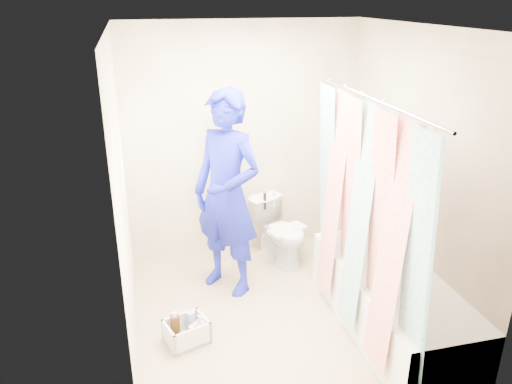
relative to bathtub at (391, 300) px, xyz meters
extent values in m
plane|color=tan|center=(-0.85, 0.43, -0.27)|extent=(2.60, 2.60, 0.00)
cube|color=white|center=(-0.85, 0.43, 2.13)|extent=(2.40, 2.60, 0.02)
cube|color=beige|center=(-0.85, 1.73, 0.93)|extent=(2.40, 0.02, 2.40)
cube|color=beige|center=(-0.85, -0.88, 0.93)|extent=(2.40, 0.02, 2.40)
cube|color=beige|center=(-2.05, 0.43, 0.93)|extent=(0.02, 2.60, 2.40)
cube|color=beige|center=(0.35, 0.43, 0.93)|extent=(0.02, 2.60, 2.40)
cube|color=white|center=(0.00, 0.00, -0.02)|extent=(0.70, 1.75, 0.50)
cube|color=white|center=(0.00, 0.00, 0.19)|extent=(0.58, 1.63, 0.06)
cylinder|color=silver|center=(-0.33, 0.00, 1.68)|extent=(0.02, 1.90, 0.02)
cube|color=white|center=(-0.33, 0.00, 0.75)|extent=(0.06, 1.75, 1.80)
imported|color=white|center=(-0.55, 1.33, 0.06)|extent=(0.60, 0.74, 0.66)
cube|color=white|center=(-0.51, 1.24, 0.12)|extent=(0.44, 0.33, 0.03)
cylinder|color=black|center=(-0.69, 1.47, 0.37)|extent=(0.03, 0.03, 0.19)
cylinder|color=gold|center=(-0.69, 1.47, 0.47)|extent=(0.05, 0.05, 0.03)
cylinder|color=silver|center=(-0.57, 1.52, 0.35)|extent=(0.02, 0.02, 0.16)
imported|color=navy|center=(-1.17, 0.96, 0.68)|extent=(0.80, 0.82, 1.89)
cube|color=silver|center=(-1.66, 0.22, -0.25)|extent=(0.39, 0.35, 0.03)
cube|color=silver|center=(-1.81, 0.17, -0.17)|extent=(0.10, 0.25, 0.19)
cube|color=silver|center=(-1.52, 0.27, -0.17)|extent=(0.10, 0.25, 0.19)
cube|color=silver|center=(-1.62, 0.11, -0.17)|extent=(0.31, 0.12, 0.19)
cube|color=silver|center=(-1.70, 0.34, -0.17)|extent=(0.31, 0.12, 0.19)
cylinder|color=#3E220C|center=(-1.75, 0.24, -0.13)|extent=(0.08, 0.08, 0.22)
cylinder|color=white|center=(-1.62, 0.29, -0.14)|extent=(0.07, 0.07, 0.19)
cylinder|color=beige|center=(-1.62, 0.18, -0.17)|extent=(0.05, 0.05, 0.14)
cylinder|color=#3E220C|center=(-1.71, 0.14, -0.20)|extent=(0.06, 0.06, 0.06)
cylinder|color=yellow|center=(-1.71, 0.14, -0.16)|extent=(0.07, 0.07, 0.01)
imported|color=silver|center=(-1.56, 0.21, -0.13)|extent=(0.13, 0.13, 0.21)
camera|label=1|loc=(-1.92, -3.11, 2.35)|focal=35.00mm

